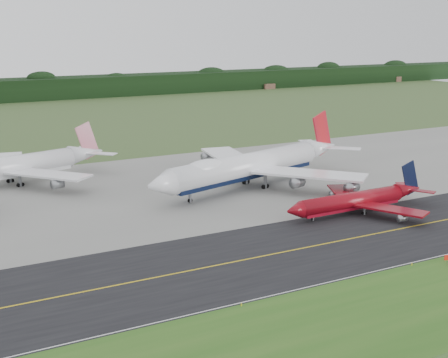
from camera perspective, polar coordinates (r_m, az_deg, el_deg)
ground at (r=129.84m, az=9.68°, el=-5.03°), size 600.00×600.00×0.00m
taxiway at (r=126.89m, az=10.79°, el=-5.53°), size 400.00×32.00×0.02m
apron at (r=171.17m, az=-0.77°, el=-0.21°), size 400.00×78.00×0.01m
taxiway_centreline at (r=126.88m, az=10.79°, el=-5.52°), size 400.00×0.40×0.00m
taxiway_edge_line at (r=116.07m, az=15.61°, el=-7.66°), size 400.00×0.25×0.00m
horizon_treeline at (r=379.76m, az=-16.59°, el=7.82°), size 700.00×25.00×12.00m
jet_ba_747 at (r=163.75m, az=2.56°, el=1.28°), size 68.72×55.70×17.57m
jet_red_737 at (r=145.37m, az=12.17°, el=-1.90°), size 38.75×31.68×10.49m
jet_star_tail at (r=175.65m, az=-18.71°, el=1.05°), size 55.00×45.06×14.69m
edge_marker_left at (r=96.89m, az=1.60°, el=-11.40°), size 0.16×0.16×0.50m
edge_marker_center at (r=116.90m, az=16.80°, el=-7.47°), size 0.16×0.16×0.50m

